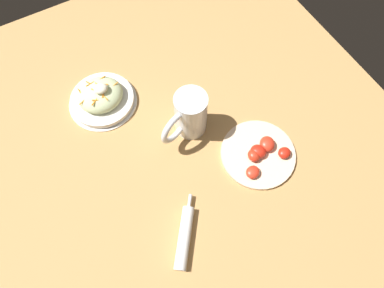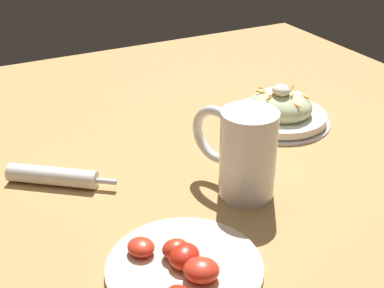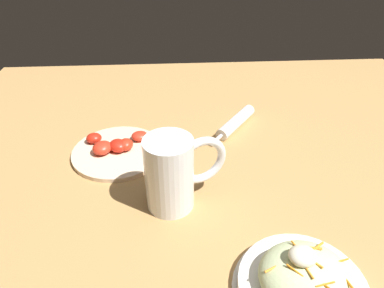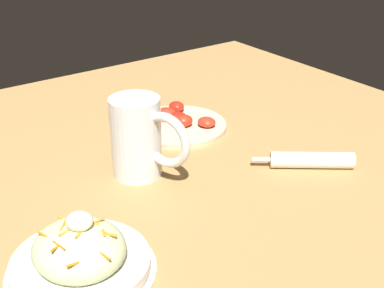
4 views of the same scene
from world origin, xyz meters
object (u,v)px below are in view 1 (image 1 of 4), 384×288
object	(u,v)px
napkin_roll	(184,237)
beer_mug	(190,116)
tomato_plate	(259,154)
salad_plate	(101,97)

from	to	relation	value
napkin_roll	beer_mug	bearing A→B (deg)	58.37
tomato_plate	salad_plate	bearing A→B (deg)	129.61
tomato_plate	napkin_roll	bearing A→B (deg)	-161.65
salad_plate	beer_mug	size ratio (longest dim) A/B	1.32
salad_plate	beer_mug	distance (m)	0.29
salad_plate	napkin_roll	bearing A→B (deg)	-87.55
tomato_plate	beer_mug	bearing A→B (deg)	126.11
salad_plate	beer_mug	world-z (taller)	beer_mug
beer_mug	napkin_roll	size ratio (longest dim) A/B	0.96
beer_mug	tomato_plate	world-z (taller)	beer_mug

